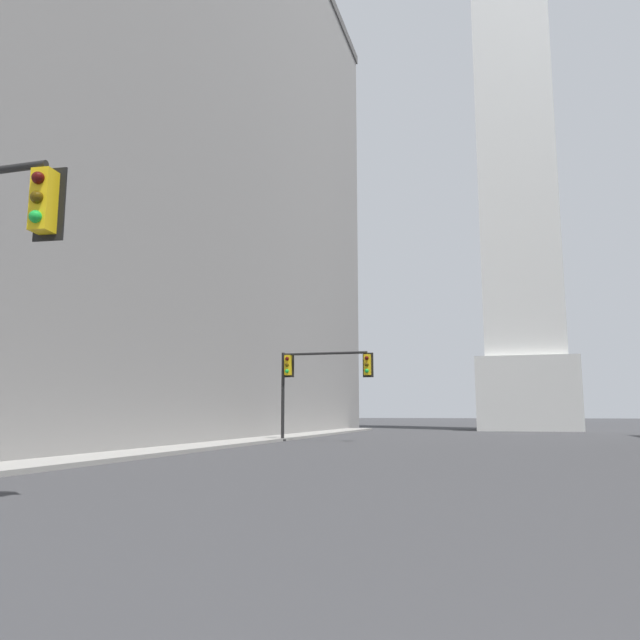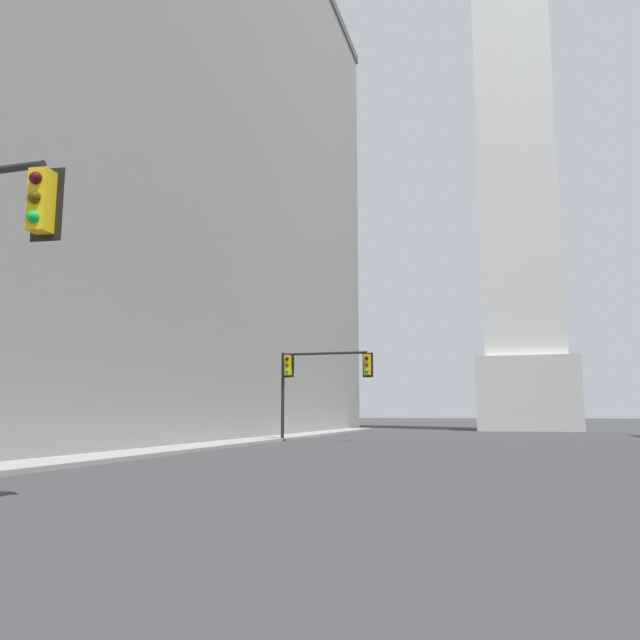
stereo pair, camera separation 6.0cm
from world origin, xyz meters
name	(u,v)px [view 1 (the left image)]	position (x,y,z in m)	size (l,w,h in m)	color
sidewalk_left	(139,449)	(-16.21, 20.88, 0.07)	(5.00, 69.62, 0.15)	gray
building_left	(77,132)	(-28.84, 31.90, 20.19)	(26.03, 57.42, 40.36)	gray
obelisk	(512,112)	(0.00, 58.01, 30.33)	(8.57, 8.57, 63.71)	silver
traffic_light_mid_left	(314,373)	(-12.00, 31.20, 3.69)	(5.26, 0.50, 4.85)	black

